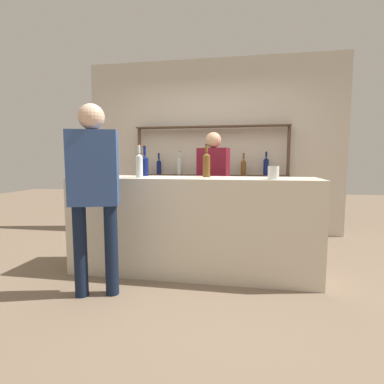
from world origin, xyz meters
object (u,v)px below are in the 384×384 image
server_behind_counter (213,181)px  customer_left (94,184)px  counter_bottle_0 (139,165)px  cork_jar (273,173)px  counter_bottle_2 (207,164)px  counter_bottle_1 (145,165)px

server_behind_counter → customer_left: 1.78m
counter_bottle_0 → cork_jar: counter_bottle_0 is taller
counter_bottle_2 → server_behind_counter: size_ratio=0.22×
counter_bottle_1 → server_behind_counter: bearing=43.4°
counter_bottle_0 → counter_bottle_1: bearing=97.9°
counter_bottle_2 → customer_left: bearing=-138.4°
counter_bottle_2 → cork_jar: counter_bottle_2 is taller
counter_bottle_0 → cork_jar: (1.34, -0.08, -0.07)m
cork_jar → server_behind_counter: server_behind_counter is taller
counter_bottle_0 → counter_bottle_2: bearing=14.7°
counter_bottle_2 → cork_jar: (0.66, -0.26, -0.08)m
counter_bottle_1 → server_behind_counter: size_ratio=0.22×
cork_jar → customer_left: 1.62m
counter_bottle_1 → cork_jar: size_ratio=2.73×
counter_bottle_2 → cork_jar: 0.71m
server_behind_counter → counter_bottle_2: bearing=14.6°
counter_bottle_0 → customer_left: 0.65m
cork_jar → server_behind_counter: size_ratio=0.08×
customer_left → cork_jar: bearing=-88.9°
cork_jar → counter_bottle_2: bearing=158.9°
counter_bottle_1 → cork_jar: counter_bottle_1 is taller
counter_bottle_1 → counter_bottle_2: bearing=-8.9°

